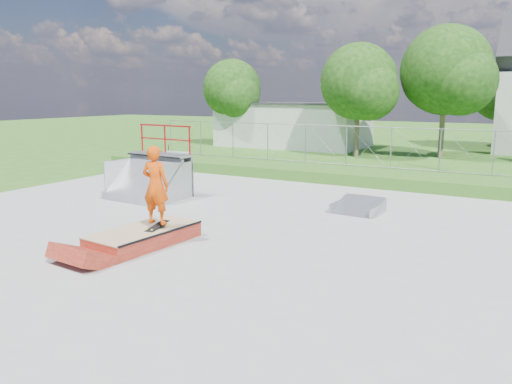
% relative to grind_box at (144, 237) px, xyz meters
% --- Properties ---
extents(ground, '(120.00, 120.00, 0.00)m').
position_rel_grind_box_xyz_m(ground, '(0.78, 1.99, -0.21)').
color(ground, '#2E621C').
rests_on(ground, ground).
extents(concrete_pad, '(20.00, 16.00, 0.04)m').
position_rel_grind_box_xyz_m(concrete_pad, '(0.78, 1.99, -0.19)').
color(concrete_pad, '#959592').
rests_on(concrete_pad, ground).
extents(grass_berm, '(24.00, 3.00, 0.50)m').
position_rel_grind_box_xyz_m(grass_berm, '(0.78, 11.49, 0.04)').
color(grass_berm, '#2E621C').
rests_on(grass_berm, ground).
extents(grind_box, '(1.59, 2.88, 0.41)m').
position_rel_grind_box_xyz_m(grind_box, '(0.00, 0.00, 0.00)').
color(grind_box, maroon).
rests_on(grind_box, concrete_pad).
extents(quarter_pipe, '(2.72, 2.35, 2.57)m').
position_rel_grind_box_xyz_m(quarter_pipe, '(-3.74, 4.29, 1.08)').
color(quarter_pipe, '#9D9FA4').
rests_on(quarter_pipe, concrete_pad).
extents(flat_bank_ramp, '(1.44, 1.52, 0.42)m').
position_rel_grind_box_xyz_m(flat_bank_ramp, '(3.51, 5.88, 0.00)').
color(flat_bank_ramp, '#9D9FA4').
rests_on(flat_bank_ramp, concrete_pad).
extents(skateboard, '(0.31, 0.81, 0.13)m').
position_rel_grind_box_xyz_m(skateboard, '(0.23, 0.23, 0.25)').
color(skateboard, black).
rests_on(skateboard, grind_box).
extents(skater, '(0.76, 0.55, 1.93)m').
position_rel_grind_box_xyz_m(skater, '(0.23, 0.23, 1.21)').
color(skater, '#DE4608').
rests_on(skater, grind_box).
extents(concrete_stairs, '(1.50, 1.60, 0.80)m').
position_rel_grind_box_xyz_m(concrete_stairs, '(-7.72, 10.69, 0.19)').
color(concrete_stairs, '#959592').
rests_on(concrete_stairs, ground).
extents(chain_link_fence, '(20.00, 0.06, 1.80)m').
position_rel_grind_box_xyz_m(chain_link_fence, '(0.78, 12.49, 1.19)').
color(chain_link_fence, gray).
rests_on(chain_link_fence, grass_berm).
extents(utility_building_flat, '(10.00, 6.00, 3.00)m').
position_rel_grind_box_xyz_m(utility_building_flat, '(-7.22, 23.99, 1.29)').
color(utility_building_flat, '#BAB9B5').
rests_on(utility_building_flat, ground).
extents(tree_left_near, '(4.76, 4.48, 6.65)m').
position_rel_grind_box_xyz_m(tree_left_near, '(-0.97, 19.82, 4.03)').
color(tree_left_near, brown).
rests_on(tree_left_near, ground).
extents(tree_center, '(5.44, 5.12, 7.60)m').
position_rel_grind_box_xyz_m(tree_center, '(3.56, 21.80, 4.64)').
color(tree_center, brown).
rests_on(tree_center, ground).
extents(tree_left_far, '(4.42, 4.16, 6.18)m').
position_rel_grind_box_xyz_m(tree_left_far, '(-10.99, 21.83, 3.73)').
color(tree_left_far, brown).
rests_on(tree_left_far, ground).
extents(tree_back_mid, '(4.08, 3.84, 5.70)m').
position_rel_grind_box_xyz_m(tree_back_mid, '(5.99, 29.84, 3.43)').
color(tree_back_mid, brown).
rests_on(tree_back_mid, ground).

